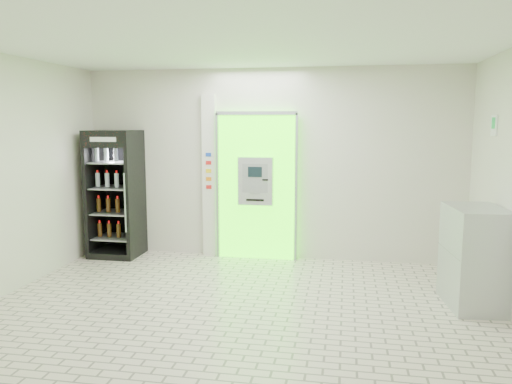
# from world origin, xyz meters

# --- Properties ---
(ground) EXTENTS (6.00, 6.00, 0.00)m
(ground) POSITION_xyz_m (0.00, 0.00, 0.00)
(ground) COLOR beige
(ground) RESTS_ON ground
(room_shell) EXTENTS (6.00, 6.00, 6.00)m
(room_shell) POSITION_xyz_m (0.00, 0.00, 1.84)
(room_shell) COLOR beige
(room_shell) RESTS_ON ground
(atm_assembly) EXTENTS (1.30, 0.24, 2.33)m
(atm_assembly) POSITION_xyz_m (-0.20, 2.41, 1.17)
(atm_assembly) COLOR #34FF06
(atm_assembly) RESTS_ON ground
(pillar) EXTENTS (0.22, 0.11, 2.60)m
(pillar) POSITION_xyz_m (-0.98, 2.45, 1.30)
(pillar) COLOR silver
(pillar) RESTS_ON ground
(beverage_cooler) EXTENTS (0.77, 0.73, 2.03)m
(beverage_cooler) POSITION_xyz_m (-2.47, 2.16, 0.98)
(beverage_cooler) COLOR black
(beverage_cooler) RESTS_ON ground
(steel_cabinet) EXTENTS (0.68, 0.94, 1.18)m
(steel_cabinet) POSITION_xyz_m (2.69, 0.76, 0.59)
(steel_cabinet) COLOR #B1B3B9
(steel_cabinet) RESTS_ON ground
(exit_sign) EXTENTS (0.02, 0.22, 0.26)m
(exit_sign) POSITION_xyz_m (2.99, 1.40, 2.12)
(exit_sign) COLOR white
(exit_sign) RESTS_ON room_shell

